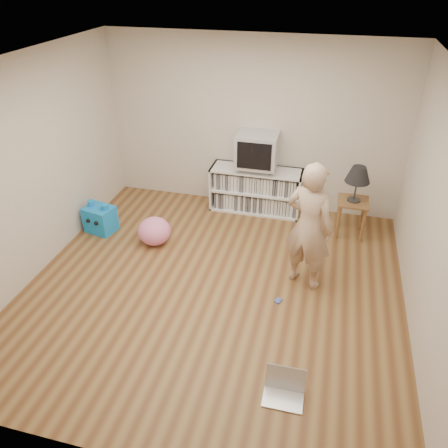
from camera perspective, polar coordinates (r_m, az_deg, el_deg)
ground at (r=5.41m, az=-1.36°, el=-8.21°), size 4.50×4.50×0.00m
walls at (r=4.69m, az=-1.56°, el=4.08°), size 4.52×4.52×2.60m
ceiling at (r=4.25m, az=-1.82°, el=19.82°), size 4.50×4.50×0.01m
media_unit at (r=6.87m, az=4.19°, el=4.53°), size 1.40×0.45×0.70m
dvd_deck at (r=6.69m, az=4.29°, el=7.41°), size 0.45×0.35×0.07m
crt_tv at (r=6.57m, az=4.39°, el=9.66°), size 0.60×0.53×0.50m
side_table at (r=6.43m, az=16.39°, el=1.90°), size 0.42×0.42×0.55m
table_lamp at (r=6.20m, az=17.12°, el=6.11°), size 0.34×0.34×0.52m
person at (r=5.12m, az=11.03°, el=-0.37°), size 0.69×0.58×1.61m
laptop at (r=4.33m, az=7.88°, el=-20.52°), size 0.37×0.30×0.25m
playing_cards at (r=5.25m, az=7.10°, el=-9.90°), size 0.10×0.11×0.02m
plush_blue at (r=6.61m, az=-15.87°, el=0.66°), size 0.46×0.41×0.47m
plush_pink at (r=6.16m, az=-9.08°, el=-0.92°), size 0.46×0.46×0.39m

